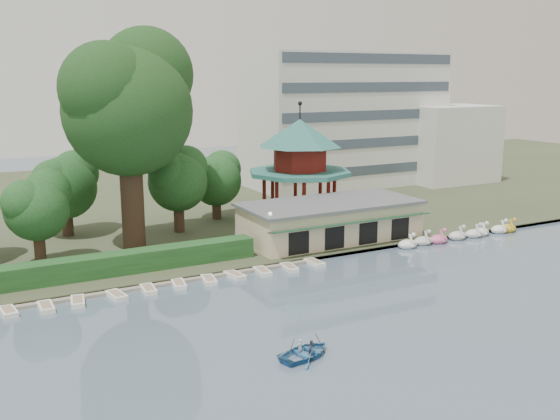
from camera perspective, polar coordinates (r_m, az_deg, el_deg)
ground_plane at (r=43.04m, az=9.04°, el=-11.34°), size 220.00×220.00×0.00m
shore at (r=88.37m, az=-11.51°, el=0.97°), size 220.00×70.00×0.40m
embankment at (r=56.84m, az=-1.46°, el=-5.12°), size 220.00×0.60×0.30m
dock at (r=52.81m, az=-13.24°, el=-6.86°), size 34.00×1.60×0.24m
boathouse at (r=64.94m, az=4.61°, el=-0.91°), size 18.60×9.39×3.90m
pavilion at (r=73.50m, az=1.81°, el=4.72°), size 12.40×12.40×13.50m
office_building at (r=98.61m, az=7.44°, el=7.86°), size 38.00×18.00×20.00m
hedge at (r=54.94m, az=-17.22°, el=-5.04°), size 30.00×2.00×1.80m
lamp_post at (r=58.10m, az=-0.90°, el=-1.46°), size 0.36×0.36×4.28m
big_tree at (r=61.49m, az=-13.69°, el=9.78°), size 13.52×12.60×21.39m
small_trees at (r=65.06m, az=-17.89°, el=1.56°), size 39.41×16.25×9.28m
swan_boats at (r=69.26m, az=16.32°, el=-2.22°), size 16.29×2.04×1.92m
moored_rowboats at (r=51.69m, az=-12.05°, el=-7.15°), size 32.62×2.74×0.36m
rowboat_with_passengers at (r=39.51m, az=2.38°, el=-12.54°), size 6.11×5.06×2.01m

